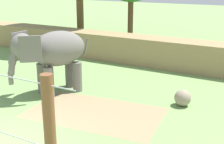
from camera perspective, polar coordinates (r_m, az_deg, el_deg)
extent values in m
plane|color=#759956|center=(11.14, -19.86, -12.29)|extent=(120.00, 120.00, 0.00)
cube|color=#937F5B|center=(12.66, -3.16, -7.56)|extent=(5.74, 3.79, 0.01)
cube|color=#997F56|center=(19.77, 5.71, 4.08)|extent=(36.00, 1.80, 1.73)
cylinder|color=slate|center=(14.26, -11.63, -1.92)|extent=(0.45, 0.45, 1.44)
cylinder|color=slate|center=(14.96, -12.87, -1.11)|extent=(0.45, 0.45, 1.44)
cylinder|color=slate|center=(14.87, -6.47, -0.88)|extent=(0.45, 0.45, 1.44)
cylinder|color=slate|center=(15.54, -7.89, -0.15)|extent=(0.45, 0.45, 1.44)
ellipsoid|color=slate|center=(14.52, -9.96, 4.34)|extent=(2.45, 3.03, 1.65)
ellipsoid|color=slate|center=(13.85, -16.29, 4.52)|extent=(1.46, 1.40, 1.19)
cube|color=slate|center=(13.31, -14.97, 4.14)|extent=(0.78, 0.67, 1.13)
cube|color=slate|center=(14.45, -16.73, 4.98)|extent=(0.11, 0.93, 1.13)
cylinder|color=slate|center=(13.81, -17.87, 2.53)|extent=(0.51, 0.60, 0.64)
cylinder|color=slate|center=(13.89, -18.18, 0.64)|extent=(0.40, 0.44, 0.60)
cylinder|color=slate|center=(13.99, -18.34, -1.08)|extent=(0.28, 0.28, 0.57)
cylinder|color=slate|center=(15.22, -4.86, 4.72)|extent=(0.23, 0.33, 0.82)
sphere|color=gray|center=(13.52, 13.01, -4.71)|extent=(0.72, 0.72, 0.72)
cylinder|color=brown|center=(24.53, -6.11, 11.42)|extent=(0.44, 0.44, 5.82)
cylinder|color=brown|center=(25.16, 3.45, 9.45)|extent=(0.44, 0.44, 3.92)
cylinder|color=brown|center=(30.98, -5.74, 11.75)|extent=(0.44, 0.44, 4.92)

